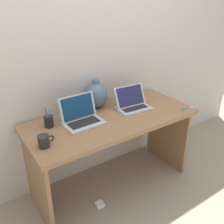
{
  "coord_description": "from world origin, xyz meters",
  "views": [
    {
      "loc": [
        -1.08,
        -1.6,
        1.73
      ],
      "look_at": [
        0.0,
        0.0,
        0.79
      ],
      "focal_mm": 40.42,
      "sensor_mm": 36.0,
      "label": 1
    }
  ],
  "objects_px": {
    "laptop_left": "(81,116)",
    "pen_cup": "(49,121)",
    "green_vase": "(96,95)",
    "scissors": "(186,109)",
    "power_brick": "(100,204)",
    "coffee_mug": "(44,141)",
    "laptop_right": "(132,102)"
  },
  "relations": [
    {
      "from": "laptop_left",
      "to": "pen_cup",
      "type": "distance_m",
      "value": 0.26
    },
    {
      "from": "laptop_left",
      "to": "laptop_right",
      "type": "distance_m",
      "value": 0.52
    },
    {
      "from": "laptop_right",
      "to": "green_vase",
      "type": "xyz_separation_m",
      "value": [
        -0.26,
        0.2,
        0.07
      ]
    },
    {
      "from": "laptop_left",
      "to": "pen_cup",
      "type": "height_order",
      "value": "laptop_left"
    },
    {
      "from": "laptop_left",
      "to": "scissors",
      "type": "distance_m",
      "value": 0.97
    },
    {
      "from": "laptop_right",
      "to": "coffee_mug",
      "type": "distance_m",
      "value": 0.92
    },
    {
      "from": "laptop_right",
      "to": "green_vase",
      "type": "height_order",
      "value": "green_vase"
    },
    {
      "from": "scissors",
      "to": "power_brick",
      "type": "relative_size",
      "value": 2.11
    },
    {
      "from": "green_vase",
      "to": "coffee_mug",
      "type": "xyz_separation_m",
      "value": [
        -0.64,
        -0.37,
        -0.08
      ]
    },
    {
      "from": "scissors",
      "to": "laptop_left",
      "type": "bearing_deg",
      "value": 161.09
    },
    {
      "from": "laptop_left",
      "to": "coffee_mug",
      "type": "distance_m",
      "value": 0.42
    },
    {
      "from": "coffee_mug",
      "to": "scissors",
      "type": "xyz_separation_m",
      "value": [
        1.29,
        -0.13,
        -0.04
      ]
    },
    {
      "from": "green_vase",
      "to": "scissors",
      "type": "distance_m",
      "value": 0.83
    },
    {
      "from": "coffee_mug",
      "to": "power_brick",
      "type": "xyz_separation_m",
      "value": [
        0.4,
        -0.06,
        -0.77
      ]
    },
    {
      "from": "scissors",
      "to": "green_vase",
      "type": "bearing_deg",
      "value": 142.27
    },
    {
      "from": "coffee_mug",
      "to": "scissors",
      "type": "distance_m",
      "value": 1.3
    },
    {
      "from": "laptop_right",
      "to": "scissors",
      "type": "height_order",
      "value": "laptop_right"
    },
    {
      "from": "laptop_right",
      "to": "coffee_mug",
      "type": "xyz_separation_m",
      "value": [
        -0.9,
        -0.17,
        -0.01
      ]
    },
    {
      "from": "coffee_mug",
      "to": "scissors",
      "type": "relative_size",
      "value": 0.81
    },
    {
      "from": "green_vase",
      "to": "laptop_right",
      "type": "bearing_deg",
      "value": -37.66
    },
    {
      "from": "laptop_right",
      "to": "power_brick",
      "type": "distance_m",
      "value": 0.96
    },
    {
      "from": "coffee_mug",
      "to": "power_brick",
      "type": "height_order",
      "value": "coffee_mug"
    },
    {
      "from": "pen_cup",
      "to": "scissors",
      "type": "height_order",
      "value": "pen_cup"
    },
    {
      "from": "laptop_left",
      "to": "scissors",
      "type": "height_order",
      "value": "laptop_left"
    },
    {
      "from": "laptop_left",
      "to": "green_vase",
      "type": "xyz_separation_m",
      "value": [
        0.26,
        0.19,
        0.06
      ]
    },
    {
      "from": "laptop_left",
      "to": "laptop_right",
      "type": "relative_size",
      "value": 1.03
    },
    {
      "from": "laptop_left",
      "to": "green_vase",
      "type": "height_order",
      "value": "green_vase"
    },
    {
      "from": "pen_cup",
      "to": "scissors",
      "type": "relative_size",
      "value": 1.19
    },
    {
      "from": "power_brick",
      "to": "pen_cup",
      "type": "bearing_deg",
      "value": 130.04
    },
    {
      "from": "pen_cup",
      "to": "scissors",
      "type": "xyz_separation_m",
      "value": [
        1.16,
        -0.39,
        -0.05
      ]
    },
    {
      "from": "laptop_left",
      "to": "coffee_mug",
      "type": "xyz_separation_m",
      "value": [
        -0.38,
        -0.18,
        -0.01
      ]
    },
    {
      "from": "power_brick",
      "to": "laptop_right",
      "type": "bearing_deg",
      "value": 24.2
    }
  ]
}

